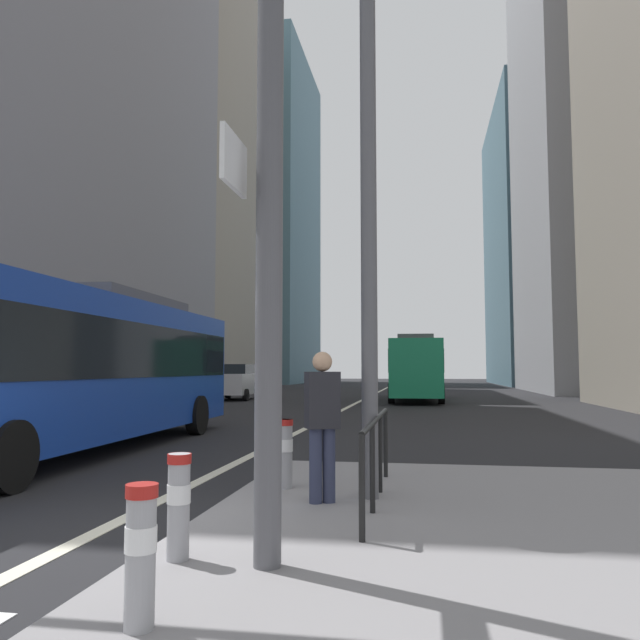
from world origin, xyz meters
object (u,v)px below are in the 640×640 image
Objects in this scene: city_bus_blue_oncoming at (78,362)px; street_lamp_post at (368,84)px; bollard_left at (141,548)px; bollard_back at (286,450)px; traffic_signal_gantry at (4,93)px; pedestrian_waiting at (322,418)px; city_bus_red_receding at (416,366)px; car_receding_near at (430,376)px; bollard_right at (179,500)px; car_oncoming_mid at (237,382)px.

street_lamp_post reaches higher than city_bus_blue_oncoming.
city_bus_blue_oncoming is at bearing 123.07° from bollard_left.
bollard_left is 0.96× the size of bollard_back.
pedestrian_waiting is at bearing 43.53° from traffic_signal_gantry.
city_bus_red_receding is at bearing 87.79° from bollard_left.
car_receding_near is at bearing 87.78° from city_bus_red_receding.
city_bus_red_receding is 29.85m from traffic_signal_gantry.
traffic_signal_gantry is (3.23, -6.76, 2.33)m from city_bus_blue_oncoming.
city_bus_red_receding is at bearing 74.30° from city_bus_blue_oncoming.
city_bus_red_receding is 13.68× the size of bollard_left.
city_bus_blue_oncoming is 1.50× the size of street_lamp_post.
city_bus_blue_oncoming is 47.15m from car_receding_near.
car_receding_near is 4.82× the size of bollard_right.
bollard_right is 0.49× the size of pedestrian_waiting.
traffic_signal_gantry is 3.93m from bollard_right.
traffic_signal_gantry is at bearing -94.41° from car_receding_near.
traffic_signal_gantry is (6.55, -28.36, 3.18)m from car_oncoming_mid.
bollard_right is 2.51m from pedestrian_waiting.
city_bus_red_receding is 1.46× the size of street_lamp_post.
car_oncoming_mid and car_receding_near have the same top height.
bollard_right is at bearing -116.50° from street_lamp_post.
car_receding_near is 4.82× the size of bollard_left.
bollard_right is (-1.33, -2.67, -4.66)m from street_lamp_post.
city_bus_blue_oncoming is 14.13× the size of bollard_right.
street_lamp_post is at bearing 41.99° from traffic_signal_gantry.
city_bus_red_receding is 27.08m from street_lamp_post.
city_bus_red_receding reaches higher than car_oncoming_mid.
car_receding_near is at bearing 66.88° from car_oncoming_mid.
city_bus_red_receding is at bearing 89.66° from street_lamp_post.
street_lamp_post is 5.53m from bollard_right.
car_oncoming_mid is at bearing 108.53° from bollard_back.
city_bus_blue_oncoming is 23.71m from city_bus_red_receding.
pedestrian_waiting reaches higher than bollard_left.
car_oncoming_mid is 5.22× the size of bollard_left.
bollard_left is at bearing -73.89° from car_oncoming_mid.
bollard_left is (5.23, -8.03, -1.21)m from city_bus_blue_oncoming.
car_receding_near is at bearing 87.41° from bollard_right.
city_bus_blue_oncoming and city_bus_red_receding have the same top height.
city_bus_blue_oncoming is 7.85m from traffic_signal_gantry.
bollard_left is 1.35m from bollard_right.
car_oncoming_mid is 0.56× the size of street_lamp_post.
city_bus_red_receding is at bearing 87.18° from bollard_back.
street_lamp_post is at bearing -90.34° from city_bus_red_receding.
city_bus_blue_oncoming reaches higher than pedestrian_waiting.
bollard_back is at bearing 59.23° from traffic_signal_gantry.
city_bus_blue_oncoming is 2.71× the size of car_oncoming_mid.
bollard_left is (2.00, -1.26, -3.54)m from traffic_signal_gantry.
car_oncoming_mid is at bearing -113.12° from car_receding_near.
car_oncoming_mid is at bearing -172.81° from city_bus_red_receding.
traffic_signal_gantry is at bearing -64.50° from city_bus_blue_oncoming.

